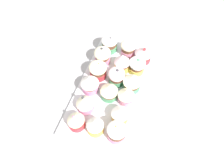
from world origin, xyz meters
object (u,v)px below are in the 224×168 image
cupcake_8 (117,76)px  cupcake_11 (76,120)px  cupcake_12 (85,103)px  cupcake_10 (128,48)px  cupcake_7 (110,92)px  cupcake_14 (98,70)px  cupcake_3 (132,82)px  cupcake_6 (97,126)px  cupcake_13 (90,83)px  cupcake_4 (137,65)px  cupcake_2 (126,96)px  cupcake_0 (117,132)px  baking_tray (112,89)px  cupcake_15 (103,55)px  cupcake_16 (109,43)px  cupcake_1 (120,114)px  cupcake_5 (143,54)px  cupcake_9 (122,62)px

cupcake_8 → cupcake_11: 20.93cm
cupcake_12 → cupcake_10: bearing=-13.8°
cupcake_7 → cupcake_14: 9.76cm
cupcake_3 → cupcake_6: bearing=162.4°
cupcake_3 → cupcake_13: (-5.19, 13.40, 0.31)cm
cupcake_4 → cupcake_7: cupcake_4 is taller
cupcake_6 → cupcake_10: bearing=-0.6°
cupcake_6 → cupcake_12: bearing=45.5°
cupcake_2 → cupcake_11: 18.07cm
cupcake_0 → baking_tray: bearing=23.0°
cupcake_8 → cupcake_15: size_ratio=1.02×
baking_tray → cupcake_3: bearing=-68.4°
cupcake_0 → cupcake_14: size_ratio=1.03×
cupcake_12 → cupcake_16: size_ratio=1.02×
cupcake_4 → cupcake_1: bearing=179.9°
cupcake_8 → cupcake_6: bearing=179.6°
cupcake_15 → cupcake_10: bearing=-50.8°
cupcake_16 → cupcake_1: bearing=-154.8°
cupcake_5 → cupcake_15: cupcake_5 is taller
cupcake_6 → cupcake_16: same height
cupcake_11 → cupcake_10: bearing=-11.8°
cupcake_8 → cupcake_9: (6.05, -0.17, 0.64)cm
cupcake_1 → cupcake_14: bearing=42.4°
cupcake_2 → cupcake_12: 13.63cm
cupcake_1 → cupcake_2: (6.98, 0.16, -0.05)cm
cupcake_5 → cupcake_7: size_ratio=1.14×
cupcake_4 → cupcake_8: size_ratio=0.99×
cupcake_11 → cupcake_13: 13.81cm
cupcake_9 → cupcake_13: bearing=147.1°
cupcake_6 → cupcake_15: (26.72, 7.68, -0.10)cm
cupcake_6 → cupcake_2: bearing=-22.7°
cupcake_14 → cupcake_15: cupcake_15 is taller
cupcake_1 → cupcake_13: 15.05cm
cupcake_10 → cupcake_14: cupcake_14 is taller
cupcake_0 → cupcake_4: bearing=1.4°
cupcake_9 → cupcake_10: size_ratio=1.21×
cupcake_9 → cupcake_12: (-19.35, 6.61, -0.54)cm
cupcake_13 → cupcake_6: bearing=-150.9°
cupcake_2 → cupcake_11: bearing=137.8°
cupcake_9 → baking_tray: bearing=175.4°
cupcake_8 → cupcake_13: 9.72cm
cupcake_13 → cupcake_14: cupcake_13 is taller
cupcake_0 → cupcake_12: size_ratio=0.99×
cupcake_3 → cupcake_14: same height
cupcake_1 → cupcake_2: same height
cupcake_5 → cupcake_10: bearing=79.5°
cupcake_0 → cupcake_1: bearing=6.7°
cupcake_15 → cupcake_2: bearing=-136.1°
cupcake_3 → cupcake_8: bearing=82.0°
cupcake_14 → cupcake_16: 13.40cm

